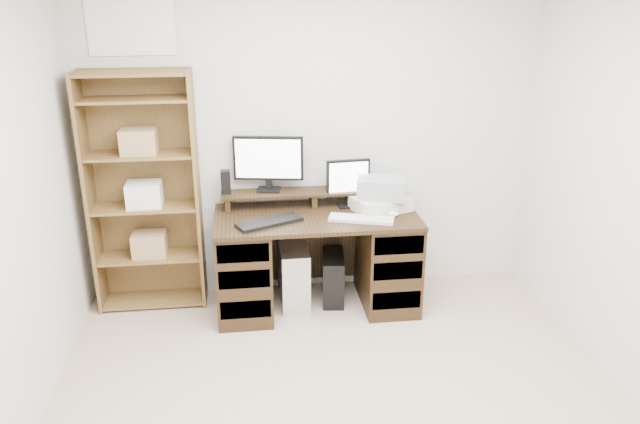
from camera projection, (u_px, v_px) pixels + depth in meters
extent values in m
cube|color=silver|center=(311.00, 137.00, 4.78)|extent=(3.50, 0.02, 2.50)
cube|color=white|center=(131.00, 26.00, 4.33)|extent=(0.60, 0.01, 0.40)
cube|color=black|center=(317.00, 217.00, 4.61)|extent=(1.50, 0.70, 0.03)
cube|color=black|center=(244.00, 267.00, 4.68)|extent=(0.40, 0.66, 0.72)
cube|color=black|center=(387.00, 259.00, 4.80)|extent=(0.40, 0.66, 0.72)
cube|color=black|center=(312.00, 241.00, 5.04)|extent=(1.48, 0.02, 0.65)
cube|color=black|center=(246.00, 309.00, 4.44)|extent=(0.36, 0.01, 0.14)
cube|color=black|center=(244.00, 279.00, 4.35)|extent=(0.36, 0.01, 0.14)
cube|color=black|center=(243.00, 253.00, 4.28)|extent=(0.36, 0.01, 0.14)
cube|color=black|center=(397.00, 300.00, 4.57)|extent=(0.36, 0.01, 0.14)
cube|color=black|center=(398.00, 271.00, 4.48)|extent=(0.36, 0.01, 0.14)
cube|color=black|center=(399.00, 245.00, 4.41)|extent=(0.36, 0.01, 0.14)
cube|color=black|center=(228.00, 203.00, 4.71)|extent=(0.04, 0.20, 0.10)
cube|color=black|center=(313.00, 199.00, 4.79)|extent=(0.04, 0.20, 0.10)
cube|color=black|center=(396.00, 196.00, 4.87)|extent=(0.04, 0.20, 0.10)
cube|color=black|center=(313.00, 192.00, 4.77)|extent=(1.40, 0.22, 0.02)
cube|color=black|center=(269.00, 190.00, 4.76)|extent=(0.19, 0.16, 0.02)
cube|color=black|center=(269.00, 182.00, 4.76)|extent=(0.05, 0.04, 0.10)
cube|color=black|center=(268.00, 158.00, 4.69)|extent=(0.53, 0.12, 0.34)
cube|color=white|center=(268.00, 159.00, 4.67)|extent=(0.48, 0.08, 0.30)
cube|color=black|center=(348.00, 206.00, 4.78)|extent=(0.17, 0.14, 0.01)
cube|color=black|center=(348.00, 198.00, 4.78)|extent=(0.05, 0.03, 0.09)
cube|color=black|center=(348.00, 178.00, 4.72)|extent=(0.34, 0.06, 0.29)
cube|color=white|center=(349.00, 179.00, 4.70)|extent=(0.30, 0.03, 0.26)
cube|color=black|center=(226.00, 182.00, 4.67)|extent=(0.07, 0.07, 0.18)
cube|color=black|center=(269.00, 222.00, 4.44)|extent=(0.50, 0.34, 0.03)
cube|color=silver|center=(361.00, 219.00, 4.50)|extent=(0.49, 0.27, 0.02)
ellipsoid|color=silver|center=(393.00, 214.00, 4.58)|extent=(0.10, 0.08, 0.03)
cube|color=beige|center=(381.00, 203.00, 4.70)|extent=(0.48, 0.42, 0.10)
cube|color=gray|center=(381.00, 187.00, 4.65)|extent=(0.40, 0.33, 0.15)
cube|color=silver|center=(293.00, 274.00, 4.84)|extent=(0.22, 0.48, 0.47)
cube|color=black|center=(333.00, 277.00, 4.89)|extent=(0.21, 0.40, 0.38)
cube|color=#19FF33|center=(334.00, 279.00, 4.69)|extent=(0.01, 0.00, 0.01)
cube|color=brown|center=(90.00, 196.00, 4.54)|extent=(0.02, 0.30, 1.80)
cube|color=brown|center=(198.00, 192.00, 4.63)|extent=(0.02, 0.30, 1.80)
cube|color=brown|center=(147.00, 188.00, 4.72)|extent=(0.80, 0.01, 1.80)
cube|color=brown|center=(155.00, 299.00, 4.90)|extent=(0.75, 0.28, 0.02)
cube|color=brown|center=(151.00, 256.00, 4.77)|extent=(0.75, 0.28, 0.02)
cube|color=brown|center=(146.00, 207.00, 4.62)|extent=(0.75, 0.28, 0.02)
cube|color=brown|center=(140.00, 155.00, 4.48)|extent=(0.75, 0.28, 0.02)
cube|color=brown|center=(134.00, 99.00, 4.34)|extent=(0.75, 0.28, 0.02)
cube|color=brown|center=(132.00, 73.00, 4.28)|extent=(0.75, 0.28, 0.02)
cube|color=#A07F54|center=(150.00, 244.00, 4.73)|extent=(0.25, 0.20, 0.18)
cube|color=white|center=(144.00, 194.00, 4.59)|extent=(0.25, 0.20, 0.18)
cube|color=#A07F54|center=(139.00, 141.00, 4.45)|extent=(0.25, 0.20, 0.18)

